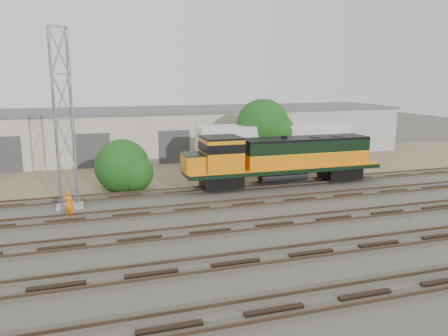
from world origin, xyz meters
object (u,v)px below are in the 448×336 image
object	(u,v)px
worker	(69,204)
semi_trailer	(277,142)
locomotive	(280,158)
signal_tower	(64,123)

from	to	relation	value
worker	semi_trailer	world-z (taller)	semi_trailer
locomotive	semi_trailer	xyz separation A→B (m)	(2.09, 5.37, 0.49)
worker	signal_tower	bearing A→B (deg)	-66.97
locomotive	signal_tower	xyz separation A→B (m)	(-16.25, -1.21, 3.49)
locomotive	semi_trailer	distance (m)	5.78
locomotive	semi_trailer	world-z (taller)	semi_trailer
locomotive	worker	distance (m)	16.69
signal_tower	semi_trailer	world-z (taller)	signal_tower
worker	semi_trailer	xyz separation A→B (m)	(18.26, 9.24, 1.87)
locomotive	signal_tower	world-z (taller)	signal_tower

